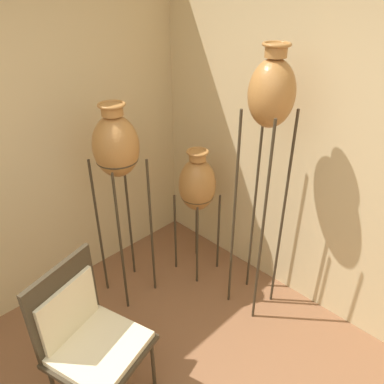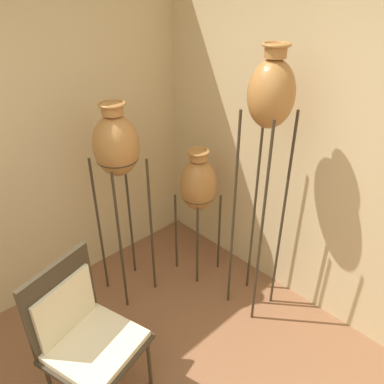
{
  "view_description": "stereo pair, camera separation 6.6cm",
  "coord_description": "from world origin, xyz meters",
  "px_view_note": "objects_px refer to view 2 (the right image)",
  "views": [
    {
      "loc": [
        -0.38,
        -0.64,
        2.39
      ],
      "look_at": [
        1.38,
        1.12,
        0.95
      ],
      "focal_mm": 35.0,
      "sensor_mm": 36.0,
      "label": 1
    },
    {
      "loc": [
        -0.34,
        -0.68,
        2.39
      ],
      "look_at": [
        1.38,
        1.12,
        0.95
      ],
      "focal_mm": 35.0,
      "sensor_mm": 36.0,
      "label": 2
    }
  ],
  "objects_px": {
    "vase_stand_tall": "(270,102)",
    "chair": "(83,331)",
    "vase_stand_short": "(198,185)",
    "vase_stand_medium": "(116,148)"
  },
  "relations": [
    {
      "from": "vase_stand_tall",
      "to": "chair",
      "type": "height_order",
      "value": "vase_stand_tall"
    },
    {
      "from": "vase_stand_short",
      "to": "chair",
      "type": "relative_size",
      "value": 1.18
    },
    {
      "from": "vase_stand_tall",
      "to": "vase_stand_short",
      "type": "distance_m",
      "value": 1.03
    },
    {
      "from": "vase_stand_tall",
      "to": "vase_stand_short",
      "type": "height_order",
      "value": "vase_stand_tall"
    },
    {
      "from": "vase_stand_tall",
      "to": "vase_stand_medium",
      "type": "xyz_separation_m",
      "value": [
        -0.63,
        0.83,
        -0.38
      ]
    },
    {
      "from": "chair",
      "to": "vase_stand_short",
      "type": "bearing_deg",
      "value": 0.76
    },
    {
      "from": "vase_stand_tall",
      "to": "vase_stand_medium",
      "type": "bearing_deg",
      "value": 127.31
    },
    {
      "from": "vase_stand_medium",
      "to": "chair",
      "type": "xyz_separation_m",
      "value": [
        -0.73,
        -0.61,
        -0.76
      ]
    },
    {
      "from": "chair",
      "to": "vase_stand_tall",
      "type": "bearing_deg",
      "value": -24.68
    },
    {
      "from": "vase_stand_short",
      "to": "chair",
      "type": "bearing_deg",
      "value": -163.43
    }
  ]
}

